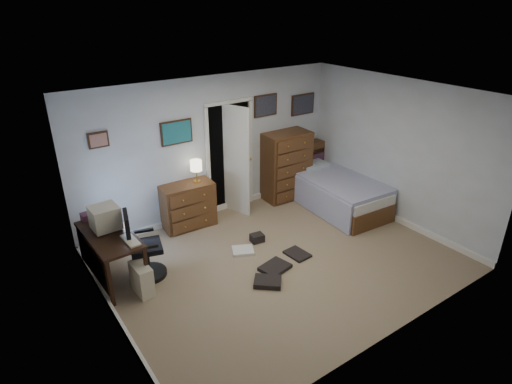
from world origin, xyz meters
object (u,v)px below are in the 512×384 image
Objects in this scene: office_chair at (142,252)px; bed at (337,192)px; low_dresser at (188,205)px; computer_desk at (104,246)px; tall_dresser at (286,166)px.

bed is (3.82, 0.02, -0.09)m from office_chair.
office_chair reaches higher than low_dresser.
computer_desk is 3.85m from tall_dresser.
computer_desk is 1.22× the size of office_chair.
tall_dresser is at bearing 31.07° from office_chair.
low_dresser reaches higher than bed.
bed is at bearing -59.16° from tall_dresser.
tall_dresser reaches higher than low_dresser.
bed is at bearing -16.16° from low_dresser.
office_chair is 0.78× the size of tall_dresser.
computer_desk is at bearing -178.91° from bed.
bed is (0.50, -0.93, -0.36)m from tall_dresser.
computer_desk reaches higher than bed.
tall_dresser is (3.77, 0.75, 0.11)m from computer_desk.
office_chair is 1.55m from low_dresser.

